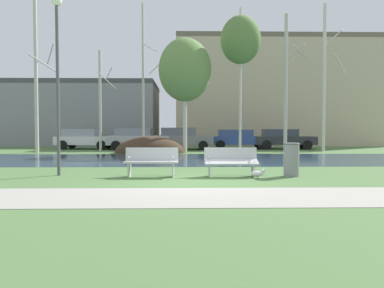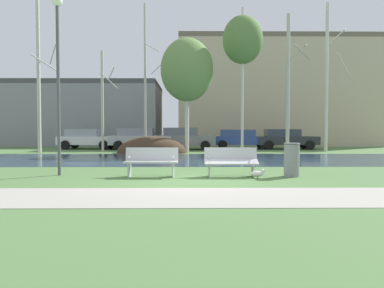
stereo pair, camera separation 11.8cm
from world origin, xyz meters
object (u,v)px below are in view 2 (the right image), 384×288
at_px(parked_wagon_fourth_blue, 241,139).
at_px(bench_right, 231,161).
at_px(streetlamp, 58,57).
at_px(parked_suv_fifth_dark, 285,138).
at_px(trash_bin, 292,159).
at_px(bench_left, 151,161).
at_px(parked_van_nearest_white, 87,138).
at_px(parked_hatch_third_grey, 185,138).
at_px(parked_sedan_second_silver, 140,138).
at_px(seagull, 258,173).

bearing_deg(parked_wagon_fourth_blue, bench_right, -99.04).
relative_size(streetlamp, parked_suv_fifth_dark, 1.28).
xyz_separation_m(trash_bin, parked_wagon_fourth_blue, (0.67, 15.72, 0.21)).
bearing_deg(parked_suv_fifth_dark, bench_left, -117.45).
bearing_deg(streetlamp, parked_van_nearest_white, 101.65).
xyz_separation_m(parked_wagon_fourth_blue, parked_suv_fifth_dark, (3.11, -0.30, 0.01)).
distance_m(bench_left, parked_hatch_third_grey, 14.92).
xyz_separation_m(bench_right, streetlamp, (-5.28, 0.39, 3.18)).
distance_m(parked_van_nearest_white, parked_sedan_second_silver, 3.92).
relative_size(streetlamp, parked_hatch_third_grey, 1.31).
bearing_deg(parked_suv_fifth_dark, parked_hatch_third_grey, -175.82).
bearing_deg(bench_left, parked_hatch_third_grey, 86.63).
distance_m(bench_right, parked_wagon_fourth_blue, 15.91).
bearing_deg(parked_sedan_second_silver, parked_suv_fifth_dark, 2.80).
xyz_separation_m(bench_right, parked_sedan_second_silver, (-4.58, 14.91, 0.31)).
xyz_separation_m(streetlamp, parked_hatch_third_grey, (3.77, 14.50, -2.86)).
xyz_separation_m(parked_van_nearest_white, parked_sedan_second_silver, (3.85, -0.75, 0.03)).
distance_m(parked_van_nearest_white, parked_suv_fifth_dark, 14.05).
xyz_separation_m(seagull, parked_wagon_fourth_blue, (1.75, 16.06, 0.60)).
xyz_separation_m(parked_hatch_third_grey, parked_suv_fifth_dark, (7.13, 0.52, -0.05)).
bearing_deg(bench_right, parked_suv_fifth_dark, 70.00).
relative_size(bench_right, seagull, 3.45).
distance_m(trash_bin, streetlamp, 7.78).
relative_size(bench_left, parked_wagon_fourth_blue, 0.36).
xyz_separation_m(parked_van_nearest_white, parked_hatch_third_grey, (6.91, -0.77, 0.04)).
relative_size(parked_van_nearest_white, parked_wagon_fourth_blue, 0.94).
xyz_separation_m(parked_van_nearest_white, parked_wagon_fourth_blue, (10.93, 0.05, -0.02)).
bearing_deg(parked_hatch_third_grey, bench_left, -93.37).
xyz_separation_m(parked_van_nearest_white, parked_suv_fifth_dark, (14.04, -0.25, -0.00)).
height_order(bench_left, parked_van_nearest_white, parked_van_nearest_white).
height_order(parked_hatch_third_grey, parked_suv_fifth_dark, parked_hatch_third_grey).
bearing_deg(parked_wagon_fourth_blue, parked_hatch_third_grey, -168.47).
bearing_deg(parked_van_nearest_white, streetlamp, -78.35).
height_order(seagull, parked_wagon_fourth_blue, parked_wagon_fourth_blue).
height_order(parked_sedan_second_silver, parked_wagon_fourth_blue, parked_sedan_second_silver).
xyz_separation_m(streetlamp, parked_sedan_second_silver, (0.70, 14.52, -2.87)).
height_order(bench_right, parked_van_nearest_white, parked_van_nearest_white).
distance_m(streetlamp, parked_van_nearest_white, 15.86).
height_order(bench_right, trash_bin, trash_bin).
bearing_deg(bench_right, parked_hatch_third_grey, 95.82).
relative_size(bench_left, streetlamp, 0.29).
height_order(parked_hatch_third_grey, parked_wagon_fourth_blue, parked_hatch_third_grey).
relative_size(parked_hatch_third_grey, parked_suv_fifth_dark, 0.98).
xyz_separation_m(trash_bin, parked_suv_fifth_dark, (3.78, 15.42, 0.22)).
bearing_deg(trash_bin, parked_hatch_third_grey, 102.68).
distance_m(trash_bin, parked_hatch_third_grey, 15.27).
bearing_deg(parked_suv_fifth_dark, trash_bin, -103.77).
xyz_separation_m(trash_bin, parked_van_nearest_white, (-10.26, 15.67, 0.23)).
relative_size(parked_sedan_second_silver, parked_suv_fifth_dark, 1.02).
bearing_deg(seagull, parked_sedan_second_silver, 109.26).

